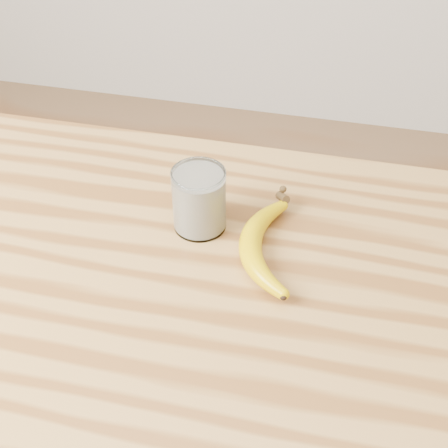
# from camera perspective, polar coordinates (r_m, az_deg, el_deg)

# --- Properties ---
(table) EXTENTS (1.20, 0.80, 0.90)m
(table) POSITION_cam_1_polar(r_m,az_deg,el_deg) (0.94, 0.30, -13.51)
(table) COLOR #A4763C
(table) RESTS_ON ground
(smoothie_glass) EXTENTS (0.08, 0.08, 0.10)m
(smoothie_glass) POSITION_cam_1_polar(r_m,az_deg,el_deg) (0.93, -2.28, 2.19)
(smoothie_glass) COLOR white
(smoothie_glass) RESTS_ON table
(banana) EXTENTS (0.14, 0.29, 0.03)m
(banana) POSITION_cam_1_polar(r_m,az_deg,el_deg) (0.91, 2.35, -1.93)
(banana) COLOR #CDA700
(banana) RESTS_ON table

